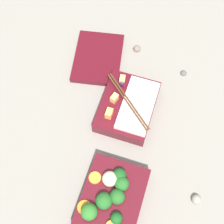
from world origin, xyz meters
name	(u,v)px	position (x,y,z in m)	size (l,w,h in m)	color
ground_plane	(124,152)	(0.00, 0.00, 0.00)	(3.00, 3.00, 0.00)	gray
bento_tray_vegetable	(111,198)	(-0.13, -0.01, 0.03)	(0.19, 0.15, 0.07)	#510F19
bento_tray_rice	(128,106)	(0.12, 0.03, 0.03)	(0.19, 0.16, 0.07)	#510F19
bento_lid	(98,58)	(0.26, 0.16, 0.01)	(0.18, 0.14, 0.02)	#510F19
pebble_0	(137,49)	(0.33, 0.06, 0.01)	(0.02, 0.02, 0.02)	#7A6B5B
pebble_1	(196,199)	(-0.06, -0.21, 0.01)	(0.02, 0.02, 0.02)	gray
pebble_2	(184,73)	(0.29, -0.10, 0.00)	(0.02, 0.02, 0.02)	#595651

